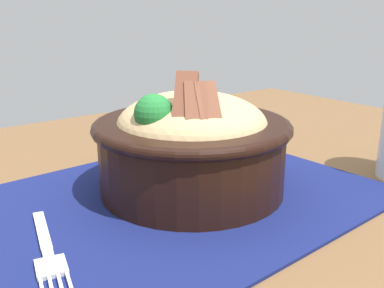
# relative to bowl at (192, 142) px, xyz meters

# --- Properties ---
(table) EXTENTS (1.16, 0.86, 0.77)m
(table) POSITION_rel_bowl_xyz_m (0.03, 0.03, -0.13)
(table) COLOR brown
(table) RESTS_ON ground_plane
(placemat) EXTENTS (0.47, 0.32, 0.00)m
(placemat) POSITION_rel_bowl_xyz_m (0.05, 0.01, -0.05)
(placemat) COLOR #11194C
(placemat) RESTS_ON table
(bowl) EXTENTS (0.20, 0.20, 0.13)m
(bowl) POSITION_rel_bowl_xyz_m (0.00, 0.00, 0.00)
(bowl) COLOR black
(bowl) RESTS_ON placemat
(fork) EXTENTS (0.04, 0.13, 0.00)m
(fork) POSITION_rel_bowl_xyz_m (0.17, 0.04, -0.05)
(fork) COLOR silver
(fork) RESTS_ON placemat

